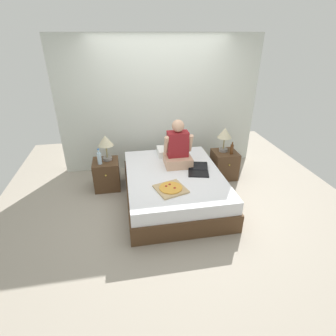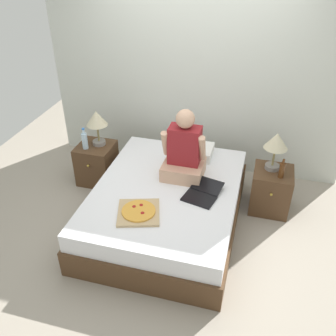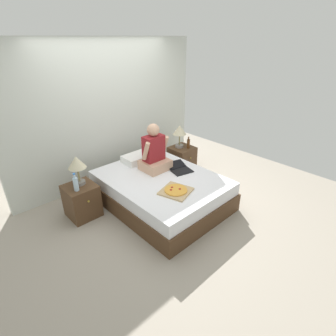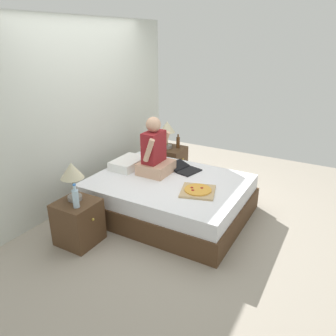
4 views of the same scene
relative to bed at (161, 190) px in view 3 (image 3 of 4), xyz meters
The scene contains 13 objects.
ground_plane 0.24m from the bed, ahead, with size 5.83×5.83×0.00m, color #9E9384.
wall_back 1.70m from the bed, 90.00° to the left, with size 3.83×0.12×2.50m, color silver.
bed is the anchor object (origin of this frame).
nightstand_left 1.24m from the bed, 152.00° to the left, with size 0.44×0.47×0.52m.
lamp_on_left_nightstand 1.37m from the bed, 149.06° to the left, with size 0.26×0.26×0.45m.
water_bottle 1.33m from the bed, 157.27° to the left, with size 0.07×0.07×0.28m.
nightstand_right 1.24m from the bed, 28.00° to the left, with size 0.44×0.47×0.52m.
lamp_on_right_nightstand 1.38m from the bed, 30.70° to the left, with size 0.26×0.26×0.45m.
beer_bottle 1.31m from the bed, 22.48° to the left, with size 0.06×0.06×0.23m.
pillow 0.80m from the bed, 81.93° to the left, with size 0.52×0.34×0.12m, color white.
person_seated 0.62m from the bed, 67.39° to the left, with size 0.47×0.40×0.78m.
laptop 0.48m from the bed, ahead, with size 0.40×0.48×0.07m.
pizza_box 0.57m from the bed, 106.65° to the right, with size 0.50×0.50×0.05m.
Camera 3 is at (-2.42, -2.73, 2.49)m, focal length 28.00 mm.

